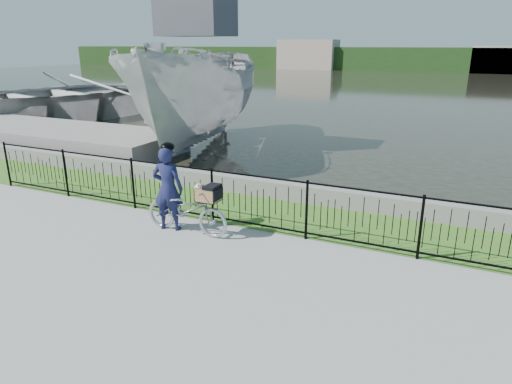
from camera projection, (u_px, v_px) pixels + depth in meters
The scene contains 13 objects.
ground at pixel (217, 264), 7.59m from camera, with size 120.00×120.00×0.00m, color gray.
grass_strip at pixel (277, 213), 9.83m from camera, with size 60.00×2.00×0.01m, color #3D6B22.
water at pixel (423, 90), 36.06m from camera, with size 120.00×120.00×0.00m, color black.
quay_wall at pixel (293, 192), 10.63m from camera, with size 60.00×0.30×0.40m, color gray.
fence at pixel (257, 202), 8.79m from camera, with size 14.00×0.06×1.15m, color black, non-canonical shape.
far_treeline at pixel (446, 60), 58.90m from camera, with size 120.00×6.00×3.00m, color #1F3D17.
far_building_left at pixel (308, 55), 64.19m from camera, with size 8.00×4.00×4.00m, color #A19182.
far_building_right at pixel (498, 60), 55.18m from camera, with size 6.00×3.00×3.20m, color #A19182.
dock at pixel (48, 136), 16.22m from camera, with size 10.00×3.00×0.70m, color gray.
bicycle_rig at pixel (187, 209), 8.72m from camera, with size 1.76×0.61×1.05m.
cyclist at pixel (168, 187), 8.78m from camera, with size 0.67×0.51×1.73m.
boat_near at pixel (199, 94), 15.23m from camera, with size 5.62×9.67×5.31m.
boat_far at pixel (63, 96), 21.94m from camera, with size 10.05×12.15×2.18m.
Camera 1 is at (3.46, -5.94, 3.50)m, focal length 32.00 mm.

